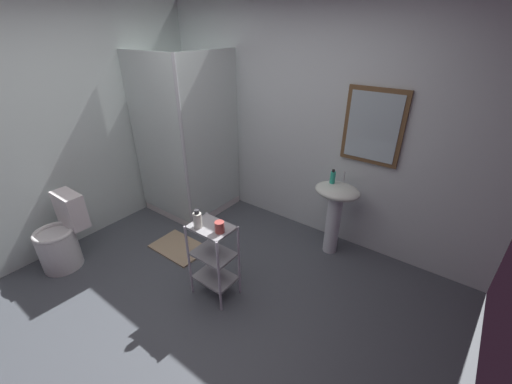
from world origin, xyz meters
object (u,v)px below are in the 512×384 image
toilet (62,238)px  bath_mat (179,247)px  hand_soap_bottle (333,177)px  pedestal_sink (335,205)px  shower_stall (191,179)px  storage_cart (214,255)px  lotion_bottle_white (197,220)px  rinse_cup (220,227)px

toilet → bath_mat: toilet is taller
bath_mat → hand_soap_bottle: bearing=37.2°
pedestal_sink → hand_soap_bottle: 0.30m
shower_stall → storage_cart: size_ratio=2.70×
storage_cart → lotion_bottle_white: bearing=-139.9°
shower_stall → hand_soap_bottle: size_ratio=13.61×
storage_cart → hand_soap_bottle: size_ratio=5.04×
hand_soap_bottle → bath_mat: bearing=-142.8°
bath_mat → lotion_bottle_white: bearing=-23.3°
shower_stall → bath_mat: bearing=-54.8°
bath_mat → rinse_cup: bearing=-15.5°
pedestal_sink → lotion_bottle_white: lotion_bottle_white is taller
rinse_cup → bath_mat: (-0.90, 0.25, -0.78)m
shower_stall → storage_cart: (1.28, -0.93, -0.03)m
lotion_bottle_white → rinse_cup: (0.19, 0.06, -0.02)m
pedestal_sink → bath_mat: (-1.38, -0.98, -0.57)m
hand_soap_bottle → toilet: bearing=-138.0°
hand_soap_bottle → rinse_cup: (-0.41, -1.24, -0.09)m
lotion_bottle_white → hand_soap_bottle: bearing=65.2°
lotion_bottle_white → bath_mat: lotion_bottle_white is taller
toilet → rinse_cup: bearing=20.2°
toilet → hand_soap_bottle: 2.81m
shower_stall → bath_mat: size_ratio=3.33×
toilet → storage_cart: (1.53, 0.62, 0.12)m
hand_soap_bottle → shower_stall: bearing=-170.5°
lotion_bottle_white → bath_mat: 1.11m
storage_cart → hand_soap_bottle: (0.52, 1.23, 0.44)m
pedestal_sink → hand_soap_bottle: hand_soap_bottle is taller
lotion_bottle_white → shower_stall: bearing=140.2°
shower_stall → pedestal_sink: size_ratio=2.47×
rinse_cup → bath_mat: rinse_cup is taller
lotion_bottle_white → rinse_cup: 0.20m
hand_soap_bottle → lotion_bottle_white: hand_soap_bottle is taller
storage_cart → bath_mat: (-0.79, 0.24, -0.43)m
pedestal_sink → toilet: bearing=-139.1°
shower_stall → lotion_bottle_white: shower_stall is taller
pedestal_sink → storage_cart: bearing=-115.8°
shower_stall → pedestal_sink: 1.89m
shower_stall → hand_soap_bottle: 1.86m
bath_mat → toilet: bearing=-130.9°
pedestal_sink → storage_cart: size_ratio=1.09×
shower_stall → lotion_bottle_white: 1.59m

